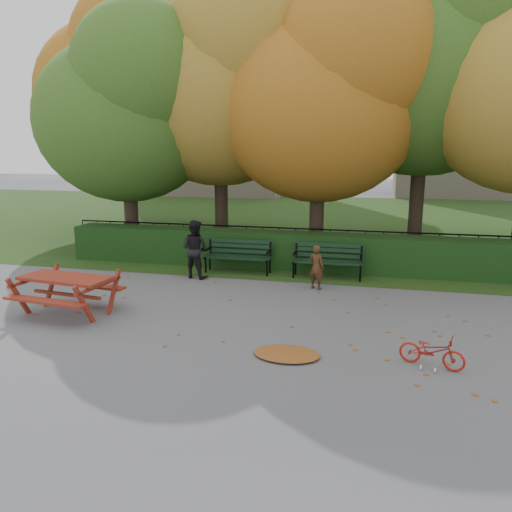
% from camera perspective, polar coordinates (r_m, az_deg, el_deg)
% --- Properties ---
extents(ground, '(90.00, 90.00, 0.00)m').
position_cam_1_polar(ground, '(9.86, -0.38, -7.46)').
color(ground, slate).
rests_on(ground, ground).
extents(grass_strip, '(90.00, 90.00, 0.00)m').
position_cam_1_polar(grass_strip, '(23.35, 7.85, 4.08)').
color(grass_strip, '#233E14').
rests_on(grass_strip, ground).
extents(building_left, '(10.00, 7.00, 15.00)m').
position_cam_1_polar(building_left, '(36.99, -4.58, 18.85)').
color(building_left, '#C0AC99').
rests_on(building_left, ground).
extents(building_right, '(9.00, 6.00, 12.00)m').
position_cam_1_polar(building_right, '(37.55, 23.12, 15.53)').
color(building_right, '#C0AC99').
rests_on(building_right, ground).
extents(hedge, '(13.00, 0.90, 1.00)m').
position_cam_1_polar(hedge, '(13.98, 4.01, 0.62)').
color(hedge, black).
rests_on(hedge, ground).
extents(iron_fence, '(14.00, 0.04, 1.02)m').
position_cam_1_polar(iron_fence, '(14.75, 4.53, 1.38)').
color(iron_fence, black).
rests_on(iron_fence, ground).
extents(tree_a, '(5.88, 5.60, 7.48)m').
position_cam_1_polar(tree_a, '(16.39, -14.04, 16.16)').
color(tree_a, '#31201B').
rests_on(tree_a, ground).
extents(tree_b, '(6.72, 6.40, 8.79)m').
position_cam_1_polar(tree_b, '(16.55, -3.23, 19.53)').
color(tree_b, '#31201B').
rests_on(tree_b, ground).
extents(tree_c, '(6.30, 6.00, 8.00)m').
position_cam_1_polar(tree_c, '(15.10, 8.52, 17.89)').
color(tree_c, '#31201B').
rests_on(tree_c, ground).
extents(tree_d, '(7.14, 6.80, 9.58)m').
position_cam_1_polar(tree_d, '(16.53, 20.40, 20.85)').
color(tree_d, '#31201B').
rests_on(tree_d, ground).
extents(tree_f, '(6.93, 6.60, 9.19)m').
position_cam_1_polar(tree_f, '(20.63, -14.40, 18.58)').
color(tree_f, '#31201B').
rests_on(tree_f, ground).
extents(bench_left, '(1.80, 0.57, 0.88)m').
position_cam_1_polar(bench_left, '(13.49, -2.00, 0.29)').
color(bench_left, black).
rests_on(bench_left, ground).
extents(bench_right, '(1.80, 0.57, 0.88)m').
position_cam_1_polar(bench_right, '(13.07, 8.20, -0.22)').
color(bench_right, black).
rests_on(bench_right, ground).
extents(picnic_table, '(2.00, 1.68, 0.90)m').
position_cam_1_polar(picnic_table, '(10.81, -20.89, -3.10)').
color(picnic_table, maroon).
rests_on(picnic_table, ground).
extents(leaf_pile, '(1.24, 0.98, 0.08)m').
position_cam_1_polar(leaf_pile, '(8.33, 3.53, -11.08)').
color(leaf_pile, brown).
rests_on(leaf_pile, ground).
extents(leaf_scatter, '(9.00, 5.70, 0.01)m').
position_cam_1_polar(leaf_scatter, '(10.14, 0.03, -6.86)').
color(leaf_scatter, brown).
rests_on(leaf_scatter, ground).
extents(child, '(0.46, 0.40, 1.08)m').
position_cam_1_polar(child, '(11.97, 6.92, -1.26)').
color(child, '#452916').
rests_on(child, ground).
extents(adult, '(0.85, 0.73, 1.51)m').
position_cam_1_polar(adult, '(12.98, -7.01, 0.80)').
color(adult, black).
rests_on(adult, ground).
extents(bicycle, '(1.06, 0.63, 0.52)m').
position_cam_1_polar(bicycle, '(8.31, 19.46, -10.19)').
color(bicycle, '#B51C10').
rests_on(bicycle, ground).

